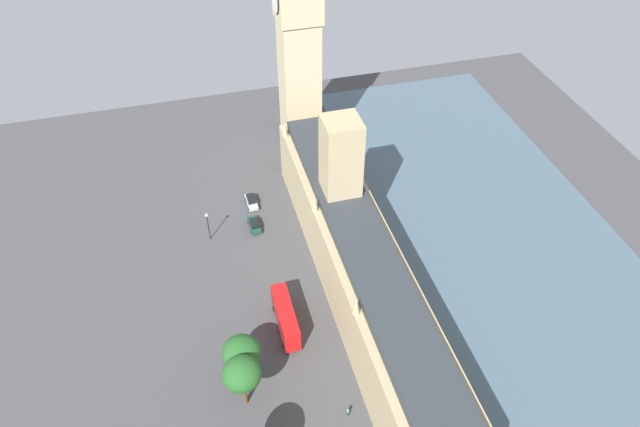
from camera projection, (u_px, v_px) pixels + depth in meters
name	position (u px, v px, depth m)	size (l,w,h in m)	color
ground_plane	(350.00, 303.00, 99.08)	(143.50, 143.50, 0.00)	#424244
river_thames	(525.00, 265.00, 105.30)	(41.07, 129.15, 0.25)	#475B6B
parliament_building	(361.00, 267.00, 95.42)	(10.89, 73.50, 27.15)	tan
clock_tower	(298.00, 27.00, 110.83)	(8.24, 8.24, 55.65)	#CCBA8E
car_silver_midblock	(251.00, 201.00, 116.79)	(2.04, 4.67, 1.74)	#B7B7BC
car_dark_green_corner	(254.00, 225.00, 111.88)	(2.02, 4.60, 1.74)	#19472D
double_decker_bus_far_end	(286.00, 317.00, 93.66)	(2.67, 10.50, 4.75)	red
pedestrian_leading	(348.00, 413.00, 83.64)	(0.57, 0.65, 1.56)	#336B60
plane_tree_under_trees	(242.00, 374.00, 80.71)	(5.48, 5.48, 9.68)	brown
plane_tree_opposite_hall	(242.00, 353.00, 84.75)	(5.58, 5.58, 8.42)	brown
street_lamp_near_tower	(208.00, 222.00, 107.43)	(0.56, 0.56, 6.19)	black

